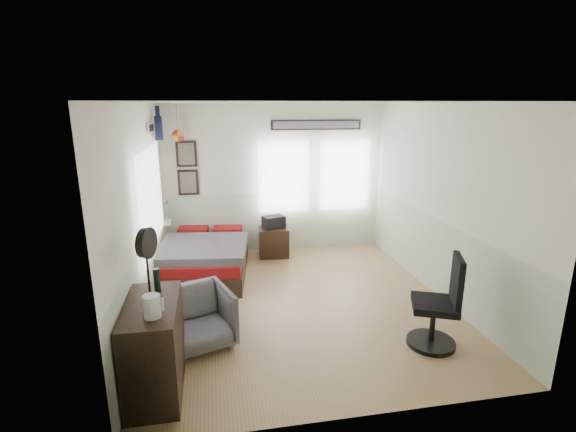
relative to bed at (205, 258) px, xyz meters
The scene contains 12 objects.
ground_plane 1.82m from the bed, 43.62° to the right, with size 4.00×4.50×0.01m, color #A57C4A.
room_shell 2.09m from the bed, 40.70° to the right, with size 4.02×4.52×2.71m.
wall_decor 1.96m from the bed, 74.73° to the left, with size 3.55×1.32×1.44m.
bed is the anchor object (origin of this frame).
dresser 2.81m from the bed, 99.04° to the right, with size 0.48×1.00×0.90m, color #372417.
armchair 2.06m from the bed, 91.63° to the right, with size 0.71×0.73×0.67m, color slate.
nightstand 1.39m from the bed, 28.94° to the left, with size 0.53×0.42×0.53m, color #372417.
task_chair 3.67m from the bed, 44.38° to the right, with size 0.63×0.63×1.09m.
kettle 3.13m from the bed, 97.27° to the right, with size 0.18×0.15×0.20m.
bottle 2.67m from the bed, 98.95° to the right, with size 0.06×0.06×0.25m, color black.
stand_fan 2.96m from the bed, 99.30° to the right, with size 0.17×0.28×0.71m.
black_bag 1.43m from the bed, 28.94° to the left, with size 0.38×0.24×0.22m, color black.
Camera 1 is at (-1.12, -5.19, 2.68)m, focal length 26.00 mm.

